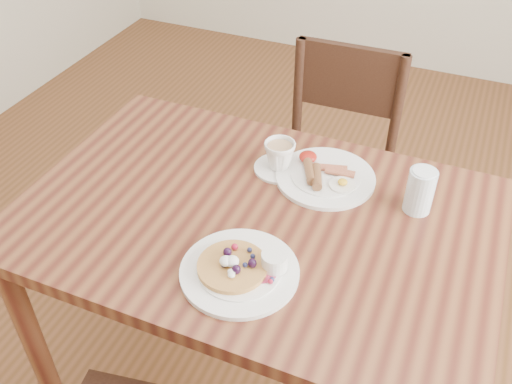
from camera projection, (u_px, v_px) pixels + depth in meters
The scene contains 7 objects.
ground at pixel (256, 380), 1.92m from camera, with size 5.00×5.00×0.00m, color brown.
dining_table at pixel (256, 241), 1.50m from camera, with size 1.20×0.80×0.75m.
chair_far at pixel (333, 162), 2.05m from camera, with size 0.43×0.43×0.88m.
pancake_plate at pixel (241, 269), 1.27m from camera, with size 0.27×0.27×0.06m.
breakfast_plate at pixel (324, 176), 1.54m from camera, with size 0.27×0.27×0.04m.
teacup_saucer at pixel (279, 158), 1.56m from camera, with size 0.14×0.14×0.09m.
water_glass at pixel (420, 191), 1.42m from camera, with size 0.07×0.07×0.12m, color silver.
Camera 1 is at (0.42, -1.00, 1.70)m, focal length 40.00 mm.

